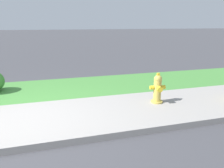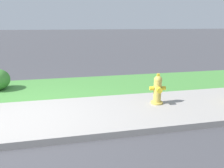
% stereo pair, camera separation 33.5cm
% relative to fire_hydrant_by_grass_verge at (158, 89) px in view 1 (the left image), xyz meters
% --- Properties ---
extents(ground_plane, '(120.00, 120.00, 0.00)m').
position_rel_fire_hydrant_by_grass_verge_xyz_m(ground_plane, '(-2.97, -0.18, -0.33)').
color(ground_plane, '#424247').
extents(sidewalk_pavement, '(18.00, 1.91, 0.01)m').
position_rel_fire_hydrant_by_grass_verge_xyz_m(sidewalk_pavement, '(-2.97, -0.18, -0.33)').
color(sidewalk_pavement, '#9E9993').
rests_on(sidewalk_pavement, ground).
extents(grass_verge, '(18.00, 2.10, 0.01)m').
position_rel_fire_hydrant_by_grass_verge_xyz_m(grass_verge, '(-2.97, 1.82, -0.33)').
color(grass_verge, '#47893D').
rests_on(grass_verge, ground).
extents(street_curb, '(18.00, 0.16, 0.12)m').
position_rel_fire_hydrant_by_grass_verge_xyz_m(street_curb, '(-2.97, -1.22, -0.27)').
color(street_curb, '#9E9993').
rests_on(street_curb, ground).
extents(fire_hydrant_by_grass_verge, '(0.36, 0.33, 0.69)m').
position_rel_fire_hydrant_by_grass_verge_xyz_m(fire_hydrant_by_grass_verge, '(0.00, 0.00, 0.00)').
color(fire_hydrant_by_grass_verge, gold).
rests_on(fire_hydrant_by_grass_verge, ground).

